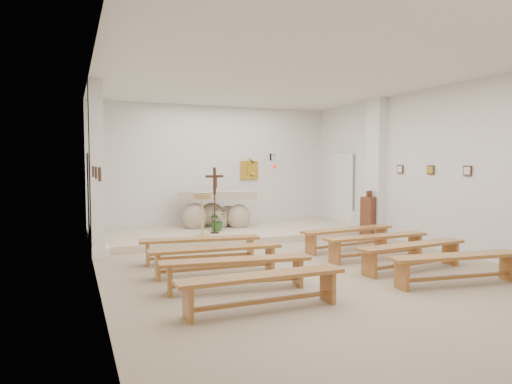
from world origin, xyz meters
name	(u,v)px	position (x,y,z in m)	size (l,w,h in m)	color
ground	(293,262)	(0.00, 0.00, 0.00)	(7.00, 10.00, 0.00)	tan
wall_left	(95,171)	(-3.49, 0.00, 1.75)	(0.02, 10.00, 3.50)	silver
wall_right	(438,169)	(3.49, 0.00, 1.75)	(0.02, 10.00, 3.50)	silver
wall_back	(215,167)	(0.00, 4.99, 1.75)	(7.00, 0.02, 3.50)	silver
ceiling	(294,75)	(0.00, 0.00, 3.49)	(7.00, 10.00, 0.02)	silver
sanctuary_platform	(232,232)	(0.00, 3.50, 0.07)	(6.98, 3.00, 0.15)	beige
pilaster_left	(97,169)	(-3.37, 2.00, 1.75)	(0.26, 0.55, 3.50)	white
pilaster_right	(376,168)	(3.37, 2.00, 1.75)	(0.26, 0.55, 3.50)	white
gold_wall_relief	(249,170)	(1.05, 4.96, 1.65)	(0.55, 0.04, 0.55)	gold
sanctuary_lamp	(274,165)	(1.75, 4.71, 1.81)	(0.11, 0.36, 0.44)	black
station_frame_left_front	(100,174)	(-3.47, -0.80, 1.72)	(0.03, 0.20, 0.20)	#412E1C
station_frame_left_mid	(96,173)	(-3.47, 0.20, 1.72)	(0.03, 0.20, 0.20)	#412E1C
station_frame_left_rear	(93,171)	(-3.47, 1.20, 1.72)	(0.03, 0.20, 0.20)	#412E1C
station_frame_right_front	(467,171)	(3.47, -0.80, 1.72)	(0.03, 0.20, 0.20)	#412E1C
station_frame_right_mid	(431,170)	(3.47, 0.20, 1.72)	(0.03, 0.20, 0.20)	#412E1C
station_frame_right_rear	(400,169)	(3.47, 1.20, 1.72)	(0.03, 0.20, 0.20)	#412E1C
radiator_left	(93,238)	(-3.43, 2.70, 0.27)	(0.10, 0.85, 0.52)	silver
radiator_right	(361,222)	(3.43, 2.70, 0.27)	(0.10, 0.85, 0.52)	silver
altar	(217,212)	(-0.23, 4.06, 0.56)	(2.19, 1.33, 1.06)	#C6B197
lectern	(202,215)	(-1.03, 2.65, 0.67)	(0.45, 0.41, 1.05)	tan
crucifix_stand	(215,195)	(-0.61, 3.03, 1.08)	(0.48, 0.21, 1.61)	#351D11
potted_plant	(217,220)	(-0.43, 3.41, 0.42)	(0.48, 0.42, 0.54)	#275823
donation_pedestal	(369,217)	(3.10, 1.90, 0.52)	(0.41, 0.41, 1.18)	brown
bench_left_front	(200,244)	(-1.63, 0.62, 0.35)	(2.26, 0.63, 0.47)	#A86530
bench_right_front	(348,234)	(1.63, 0.62, 0.35)	(2.26, 0.61, 0.47)	#A86530
bench_left_second	(216,254)	(-1.63, -0.38, 0.35)	(2.25, 0.48, 0.47)	#A86530
bench_right_second	(377,241)	(1.63, -0.38, 0.35)	(2.25, 0.42, 0.47)	#A86530
bench_left_third	(236,267)	(-1.63, -1.38, 0.35)	(2.26, 0.65, 0.47)	#A86530
bench_right_third	(412,250)	(1.63, -1.38, 0.35)	(2.26, 0.56, 0.47)	#A86530
bench_left_fourth	(262,283)	(-1.63, -2.37, 0.35)	(2.24, 0.38, 0.47)	#A86530
bench_right_fourth	(457,262)	(1.63, -2.37, 0.35)	(2.26, 0.63, 0.47)	#A86530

